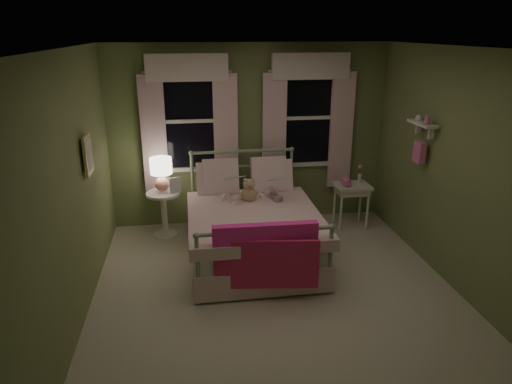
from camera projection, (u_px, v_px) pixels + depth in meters
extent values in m
plane|color=beige|center=(276.00, 292.00, 5.09)|extent=(4.20, 4.20, 0.00)
plane|color=white|center=(280.00, 48.00, 4.21)|extent=(4.20, 4.20, 0.00)
plane|color=#798A53|center=(250.00, 136.00, 6.60)|extent=(4.00, 0.00, 4.00)
plane|color=#798A53|center=(347.00, 292.00, 2.69)|extent=(4.00, 0.00, 4.00)
plane|color=#798A53|center=(73.00, 191.00, 4.37)|extent=(0.00, 4.20, 4.20)
plane|color=#798A53|center=(459.00, 173.00, 4.93)|extent=(0.00, 4.20, 4.20)
cube|color=white|center=(252.00, 227.00, 5.73)|extent=(1.44, 1.94, 0.26)
cube|color=white|center=(252.00, 244.00, 5.81)|extent=(1.54, 2.02, 0.30)
cube|color=white|center=(254.00, 218.00, 5.52)|extent=(1.58, 1.75, 0.14)
cylinder|color=#9EB793|center=(197.00, 239.00, 5.67)|extent=(0.04, 1.90, 0.04)
cylinder|color=#9EB793|center=(305.00, 232.00, 5.86)|extent=(0.04, 1.90, 0.04)
cylinder|color=#9EB793|center=(193.00, 192.00, 6.48)|extent=(0.04, 0.04, 1.15)
cylinder|color=#9EB793|center=(291.00, 188.00, 6.68)|extent=(0.04, 0.04, 1.15)
sphere|color=#9EB793|center=(191.00, 153.00, 6.28)|extent=(0.07, 0.07, 0.07)
sphere|color=#9EB793|center=(292.00, 149.00, 6.48)|extent=(0.07, 0.07, 0.07)
cylinder|color=#9EB793|center=(242.00, 151.00, 6.38)|extent=(1.42, 0.04, 0.04)
cylinder|color=#9EB793|center=(242.00, 166.00, 6.46)|extent=(1.38, 0.03, 0.03)
cylinder|color=#9EB793|center=(198.00, 271.00, 4.73)|extent=(0.04, 0.04, 0.80)
cylinder|color=#9EB793|center=(330.00, 261.00, 4.93)|extent=(0.04, 0.04, 0.80)
sphere|color=#9EB793|center=(196.00, 236.00, 4.59)|extent=(0.07, 0.07, 0.07)
sphere|color=#9EB793|center=(332.00, 227.00, 4.79)|extent=(0.07, 0.07, 0.07)
cylinder|color=#9EB793|center=(265.00, 231.00, 4.69)|extent=(1.42, 0.04, 0.04)
cube|color=white|center=(217.00, 182.00, 6.19)|extent=(0.55, 0.32, 0.57)
cube|color=white|center=(272.00, 180.00, 6.30)|extent=(0.55, 0.32, 0.57)
cube|color=white|center=(221.00, 176.00, 6.17)|extent=(0.48, 0.30, 0.51)
cube|color=white|center=(269.00, 174.00, 6.27)|extent=(0.48, 0.30, 0.51)
cube|color=#FE31A8|center=(265.00, 238.00, 4.72)|extent=(1.10, 0.13, 0.32)
cube|color=#D32962|center=(266.00, 265.00, 4.75)|extent=(1.10, 0.19, 0.55)
imported|color=#F7D1DD|center=(226.00, 179.00, 5.94)|extent=(0.29, 0.24, 0.69)
imported|color=#F7D1DD|center=(268.00, 179.00, 6.03)|extent=(0.36, 0.32, 0.64)
imported|color=beige|center=(228.00, 182.00, 5.69)|extent=(0.22, 0.16, 0.26)
imported|color=beige|center=(272.00, 183.00, 5.78)|extent=(0.22, 0.18, 0.26)
sphere|color=tan|center=(249.00, 194.00, 5.89)|extent=(0.20, 0.20, 0.20)
sphere|color=tan|center=(249.00, 184.00, 5.83)|extent=(0.15, 0.15, 0.15)
sphere|color=tan|center=(245.00, 181.00, 5.80)|extent=(0.06, 0.06, 0.06)
sphere|color=tan|center=(252.00, 180.00, 5.82)|extent=(0.06, 0.06, 0.06)
sphere|color=tan|center=(243.00, 194.00, 5.85)|extent=(0.08, 0.08, 0.08)
sphere|color=tan|center=(255.00, 193.00, 5.87)|extent=(0.08, 0.08, 0.08)
sphere|color=#8C6B51|center=(250.00, 186.00, 5.78)|extent=(0.05, 0.05, 0.05)
cylinder|color=white|center=(163.00, 194.00, 6.26)|extent=(0.46, 0.46, 0.04)
cylinder|color=white|center=(164.00, 215.00, 6.37)|extent=(0.08, 0.08, 0.60)
cylinder|color=white|center=(166.00, 234.00, 6.47)|extent=(0.34, 0.34, 0.03)
sphere|color=#FAA394|center=(162.00, 184.00, 6.22)|extent=(0.20, 0.20, 0.20)
cylinder|color=pink|center=(162.00, 176.00, 6.18)|extent=(0.03, 0.03, 0.12)
cylinder|color=#FFEAC6|center=(161.00, 166.00, 6.13)|extent=(0.30, 0.30, 0.22)
imported|color=beige|center=(170.00, 193.00, 6.19)|extent=(0.22, 0.26, 0.02)
cube|color=white|center=(352.00, 186.00, 6.57)|extent=(0.50, 0.40, 0.04)
cube|color=white|center=(352.00, 191.00, 6.60)|extent=(0.44, 0.34, 0.08)
cylinder|color=white|center=(341.00, 211.00, 6.51)|extent=(0.04, 0.04, 0.60)
cylinder|color=white|center=(368.00, 210.00, 6.57)|extent=(0.04, 0.04, 0.60)
cylinder|color=white|center=(334.00, 204.00, 6.79)|extent=(0.04, 0.04, 0.60)
cylinder|color=white|center=(360.00, 202.00, 6.85)|extent=(0.04, 0.04, 0.60)
sphere|color=pink|center=(346.00, 181.00, 6.53)|extent=(0.14, 0.14, 0.14)
cube|color=pink|center=(348.00, 184.00, 6.45)|extent=(0.10, 0.05, 0.04)
cylinder|color=white|center=(359.00, 179.00, 6.61)|extent=(0.05, 0.05, 0.14)
cylinder|color=#4C7F3F|center=(360.00, 171.00, 6.57)|extent=(0.01, 0.01, 0.12)
sphere|color=pink|center=(360.00, 167.00, 6.54)|extent=(0.06, 0.06, 0.06)
cube|color=black|center=(190.00, 121.00, 6.39)|extent=(0.76, 0.02, 1.35)
cube|color=white|center=(187.00, 70.00, 6.13)|extent=(0.84, 0.05, 0.06)
cube|color=white|center=(192.00, 169.00, 6.60)|extent=(0.84, 0.05, 0.06)
cube|color=white|center=(160.00, 122.00, 6.31)|extent=(0.06, 0.05, 1.40)
cube|color=white|center=(218.00, 120.00, 6.42)|extent=(0.06, 0.05, 1.40)
cube|color=white|center=(190.00, 121.00, 6.37)|extent=(0.76, 0.04, 0.05)
cube|color=silver|center=(154.00, 137.00, 6.32)|extent=(0.34, 0.06, 1.70)
cube|color=white|center=(226.00, 135.00, 6.46)|extent=(0.34, 0.06, 1.70)
cube|color=white|center=(187.00, 68.00, 6.06)|extent=(1.10, 0.08, 0.36)
cylinder|color=white|center=(187.00, 72.00, 6.12)|extent=(1.20, 0.03, 0.03)
cube|color=black|center=(307.00, 118.00, 6.63)|extent=(0.76, 0.02, 1.35)
cube|color=white|center=(310.00, 68.00, 6.37)|extent=(0.84, 0.05, 0.06)
cube|color=white|center=(306.00, 164.00, 6.84)|extent=(0.84, 0.05, 0.06)
cube|color=white|center=(281.00, 119.00, 6.55)|extent=(0.06, 0.05, 1.40)
cube|color=white|center=(334.00, 117.00, 6.66)|extent=(0.06, 0.05, 1.40)
cube|color=white|center=(308.00, 118.00, 6.61)|extent=(0.76, 0.04, 0.05)
cube|color=silver|center=(274.00, 133.00, 6.56)|extent=(0.34, 0.06, 1.70)
cube|color=white|center=(341.00, 131.00, 6.70)|extent=(0.34, 0.06, 1.70)
cube|color=white|center=(311.00, 66.00, 6.30)|extent=(1.10, 0.08, 0.36)
cylinder|color=white|center=(310.00, 70.00, 6.36)|extent=(1.20, 0.03, 0.03)
cube|color=white|center=(422.00, 124.00, 5.43)|extent=(0.15, 0.50, 0.03)
cube|color=white|center=(431.00, 133.00, 5.33)|extent=(0.06, 0.03, 0.14)
cube|color=white|center=(419.00, 128.00, 5.61)|extent=(0.06, 0.03, 0.14)
cylinder|color=pink|center=(427.00, 119.00, 5.32)|extent=(0.06, 0.06, 0.10)
sphere|color=white|center=(419.00, 118.00, 5.51)|extent=(0.08, 0.08, 0.08)
cube|color=pink|center=(419.00, 152.00, 5.55)|extent=(0.08, 0.18, 0.26)
cube|color=beige|center=(88.00, 155.00, 4.86)|extent=(0.03, 0.32, 0.42)
cube|color=silver|center=(89.00, 155.00, 4.87)|extent=(0.01, 0.25, 0.34)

